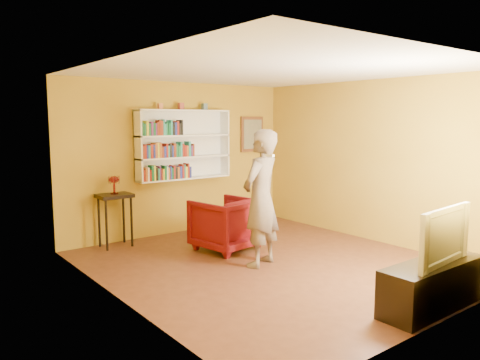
% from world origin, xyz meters
% --- Properties ---
extents(room_shell, '(5.30, 5.80, 2.88)m').
position_xyz_m(room_shell, '(0.00, 0.00, 1.02)').
color(room_shell, '#4F2A19').
rests_on(room_shell, ground).
extents(bookshelf, '(1.80, 0.29, 1.23)m').
position_xyz_m(bookshelf, '(0.00, 2.41, 1.59)').
color(bookshelf, white).
rests_on(bookshelf, room_shell).
extents(books_row_lower, '(0.93, 0.18, 0.26)m').
position_xyz_m(books_row_lower, '(-0.39, 2.30, 1.13)').
color(books_row_lower, maroon).
rests_on(books_row_lower, bookshelf).
extents(books_row_middle, '(1.00, 0.19, 0.27)m').
position_xyz_m(books_row_middle, '(-0.36, 2.30, 1.51)').
color(books_row_middle, maroon).
rests_on(books_row_middle, bookshelf).
extents(books_row_upper, '(0.77, 0.19, 0.27)m').
position_xyz_m(books_row_upper, '(-0.47, 2.31, 1.89)').
color(books_row_upper, '#16663A').
rests_on(books_row_upper, bookshelf).
extents(ornament_left, '(0.07, 0.07, 0.10)m').
position_xyz_m(ornament_left, '(-0.46, 2.35, 2.26)').
color(ornament_left, '#CB6E3A').
rests_on(ornament_left, bookshelf).
extents(ornament_centre, '(0.09, 0.09, 0.12)m').
position_xyz_m(ornament_centre, '(-0.05, 2.35, 2.27)').
color(ornament_centre, '#9A3D33').
rests_on(ornament_centre, bookshelf).
extents(ornament_right, '(0.08, 0.08, 0.12)m').
position_xyz_m(ornament_right, '(0.44, 2.35, 2.27)').
color(ornament_right, '#4A637B').
rests_on(ornament_right, bookshelf).
extents(framed_painting, '(0.55, 0.05, 0.70)m').
position_xyz_m(framed_painting, '(1.65, 2.46, 1.75)').
color(framed_painting, brown).
rests_on(framed_painting, room_shell).
extents(console_table, '(0.53, 0.40, 0.86)m').
position_xyz_m(console_table, '(-1.37, 2.25, 0.71)').
color(console_table, black).
rests_on(console_table, ground).
extents(ruby_lustre, '(0.18, 0.18, 0.29)m').
position_xyz_m(ruby_lustre, '(-1.37, 2.25, 1.07)').
color(ruby_lustre, maroon).
rests_on(ruby_lustre, console_table).
extents(armchair, '(1.00, 1.03, 0.82)m').
position_xyz_m(armchair, '(-0.07, 1.01, 0.41)').
color(armchair, '#4D050E').
rests_on(armchair, ground).
extents(person, '(0.81, 0.67, 1.91)m').
position_xyz_m(person, '(-0.15, 0.06, 0.95)').
color(person, '#695A4D').
rests_on(person, ground).
extents(game_remote, '(0.04, 0.15, 0.04)m').
position_xyz_m(game_remote, '(-0.29, -0.26, 1.58)').
color(game_remote, white).
rests_on(game_remote, person).
extents(tv_cabinet, '(1.44, 0.43, 0.52)m').
position_xyz_m(tv_cabinet, '(0.32, -2.25, 0.26)').
color(tv_cabinet, black).
rests_on(tv_cabinet, ground).
extents(television, '(1.07, 0.23, 0.61)m').
position_xyz_m(television, '(0.32, -2.25, 0.82)').
color(television, black).
rests_on(television, tv_cabinet).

